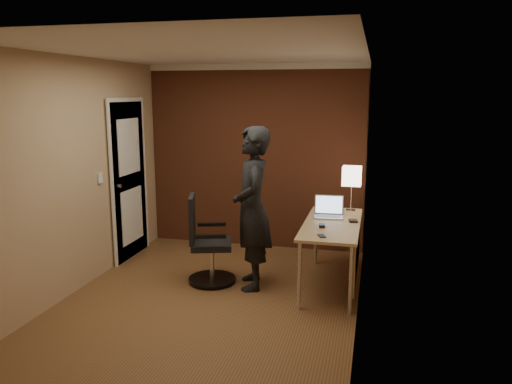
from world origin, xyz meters
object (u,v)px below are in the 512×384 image
desk_lamp (352,177)px  desk (339,234)px  phone (322,236)px  office_chair (206,245)px  wallet (353,221)px  laptop (329,211)px  person (252,208)px  mouse (322,226)px

desk_lamp → desk: bearing=-98.7°
desk_lamp → phone: desk_lamp is taller
desk → office_chair: size_ratio=1.52×
phone → wallet: wallet is taller
laptop → office_chair: bearing=-159.2°
laptop → wallet: bearing=-33.5°
desk → desk_lamp: bearing=81.3°
laptop → office_chair: size_ratio=0.35×
phone → person: 0.89m
mouse → desk: bearing=44.6°
desk → office_chair: office_chair is taller
desk → wallet: size_ratio=13.64×
person → desk_lamp: bearing=111.6°
person → laptop: bearing=104.6°
wallet → office_chair: (-1.60, -0.31, -0.31)m
desk → phone: phone is taller
desk → phone: size_ratio=13.04×
wallet → phone: bearing=-112.9°
laptop → wallet: 0.35m
wallet → person: person is taller
desk → phone: bearing=-102.7°
desk → mouse: size_ratio=15.00×
phone → office_chair: bearing=143.4°
desk_lamp → laptop: bearing=-125.1°
mouse → person: bearing=169.7°
mouse → laptop: bearing=78.2°
desk → laptop: bearing=116.4°
laptop → person: 0.92m
desk_lamp → wallet: size_ratio=4.86×
desk → office_chair: bearing=-171.3°
phone → desk_lamp: bearing=57.2°
phone → person: (-0.80, 0.36, 0.15)m
laptop → desk: bearing=-63.6°
mouse → office_chair: size_ratio=0.10×
phone → wallet: size_ratio=1.05×
desk_lamp → laptop: (-0.23, -0.33, -0.35)m
wallet → person: bearing=-164.7°
desk_lamp → office_chair: bearing=-151.8°
laptop → mouse: laptop is taller
laptop → phone: size_ratio=3.01×
mouse → person: size_ratio=0.06×
person → mouse: bearing=71.8°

